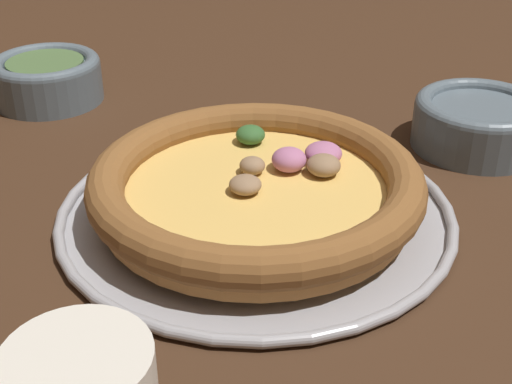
% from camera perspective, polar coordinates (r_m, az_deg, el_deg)
% --- Properties ---
extents(ground_plane, '(3.00, 3.00, 0.00)m').
position_cam_1_polar(ground_plane, '(0.57, 0.00, -2.04)').
color(ground_plane, '#3D2616').
extents(pizza_tray, '(0.32, 0.32, 0.01)m').
position_cam_1_polar(pizza_tray, '(0.57, 0.00, -1.63)').
color(pizza_tray, '#9E9EA3').
rests_on(pizza_tray, ground_plane).
extents(pizza, '(0.26, 0.26, 0.04)m').
position_cam_1_polar(pizza, '(0.56, 0.06, 0.53)').
color(pizza, '#BC7F42').
rests_on(pizza, pizza_tray).
extents(bowl_near, '(0.12, 0.12, 0.05)m').
position_cam_1_polar(bowl_near, '(0.71, 17.41, 5.42)').
color(bowl_near, slate).
rests_on(bowl_near, ground_plane).
extents(bowl_far, '(0.12, 0.12, 0.05)m').
position_cam_1_polar(bowl_far, '(0.81, -16.38, 8.81)').
color(bowl_far, slate).
rests_on(bowl_far, ground_plane).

